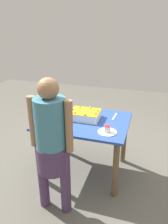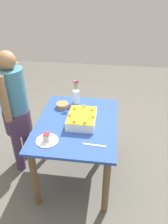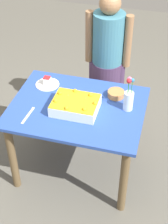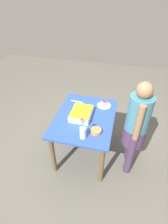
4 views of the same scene
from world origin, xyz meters
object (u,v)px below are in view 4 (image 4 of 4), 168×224
object	(u,v)px
cake_knife	(77,102)
flower_vase	(83,131)
fruit_bowl	(96,131)
person_standing	(136,125)
serving_plate_with_slice	(104,105)
sheet_cake	(81,113)

from	to	relation	value
cake_knife	flower_vase	bearing A→B (deg)	-64.88
fruit_bowl	person_standing	size ratio (longest dim) A/B	0.10
serving_plate_with_slice	cake_knife	xyz separation A→B (m)	(-0.00, -0.46, -0.02)
sheet_cake	fruit_bowl	distance (m)	0.40
person_standing	cake_knife	bearing A→B (deg)	-25.52
serving_plate_with_slice	cake_knife	world-z (taller)	serving_plate_with_slice
sheet_cake	serving_plate_with_slice	size ratio (longest dim) A/B	1.74
sheet_cake	cake_knife	xyz separation A→B (m)	(-0.36, -0.17, -0.05)
person_standing	serving_plate_with_slice	bearing A→B (deg)	-42.17
person_standing	sheet_cake	bearing A→B (deg)	-7.29
cake_knife	flower_vase	size ratio (longest dim) A/B	0.71
cake_knife	flower_vase	xyz separation A→B (m)	(0.77, 0.30, 0.11)
sheet_cake	flower_vase	distance (m)	0.44
cake_knife	fruit_bowl	bearing A→B (deg)	-51.39
fruit_bowl	person_standing	distance (m)	0.55
fruit_bowl	cake_knife	bearing A→B (deg)	-145.23
serving_plate_with_slice	flower_vase	distance (m)	0.79
serving_plate_with_slice	cake_knife	size ratio (longest dim) A/B	0.99
cake_knife	person_standing	xyz separation A→B (m)	(0.46, 0.96, 0.08)
sheet_cake	flower_vase	xyz separation A→B (m)	(0.42, 0.13, 0.06)
serving_plate_with_slice	cake_knife	bearing A→B (deg)	-90.48
cake_knife	fruit_bowl	size ratio (longest dim) A/B	1.50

